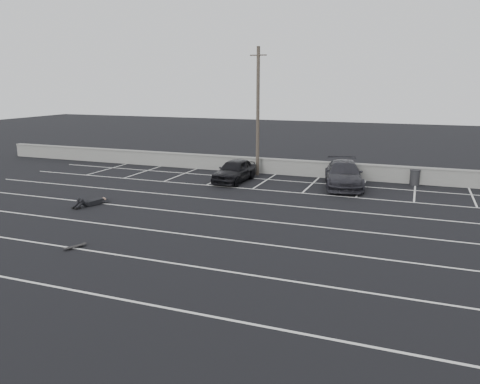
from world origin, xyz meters
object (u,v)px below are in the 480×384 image
at_px(person, 95,199).
at_px(car_right, 344,174).
at_px(car_left, 235,170).
at_px(utility_pole, 258,112).
at_px(trash_bin, 415,177).
at_px(skateboard, 75,247).

bearing_deg(person, car_right, 52.33).
relative_size(car_right, person, 1.95).
bearing_deg(car_right, car_left, 175.64).
xyz_separation_m(car_right, person, (-11.33, -8.80, -0.51)).
distance_m(utility_pole, trash_bin, 10.74).
bearing_deg(trash_bin, car_left, -164.67).
height_order(car_left, skateboard, car_left).
height_order(car_right, trash_bin, car_right).
relative_size(car_right, utility_pole, 0.62).
xyz_separation_m(car_left, trash_bin, (10.71, 2.94, -0.22)).
xyz_separation_m(utility_pole, person, (-5.30, -10.42, -4.01)).
bearing_deg(car_right, skateboard, -130.44).
height_order(car_left, car_right, car_right).
height_order(car_right, utility_pole, utility_pole).
relative_size(car_left, person, 1.56).
distance_m(trash_bin, skateboard, 20.39).
height_order(car_left, utility_pole, utility_pole).
height_order(utility_pole, person, utility_pole).
bearing_deg(car_left, trash_bin, 17.59).
relative_size(trash_bin, skateboard, 1.31).
distance_m(utility_pole, skateboard, 16.82).
relative_size(utility_pole, trash_bin, 8.76).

